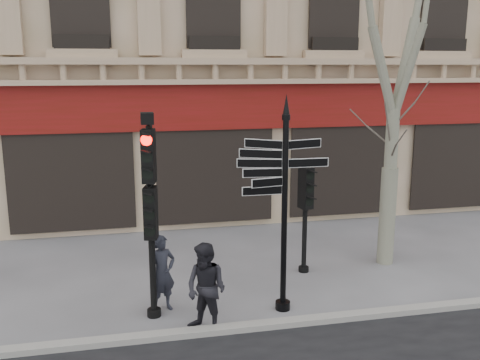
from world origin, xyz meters
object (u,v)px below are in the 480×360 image
Objects in this scene: traffic_signal_secondary at (305,199)px; pedestrian_b at (206,289)px; pedestrian_a at (162,273)px; traffic_signal_main at (150,191)px; fingerpost at (285,169)px.

traffic_signal_secondary is 3.69m from pedestrian_b.
pedestrian_a is (-3.37, -1.34, -0.98)m from traffic_signal_secondary.
pedestrian_a is at bearing 62.67° from traffic_signal_main.
pedestrian_a is (-2.32, 0.46, -2.07)m from fingerpost.
fingerpost reaches higher than pedestrian_b.
pedestrian_b is at bearing -29.22° from traffic_signal_main.
pedestrian_b is (-2.66, -2.39, -0.92)m from traffic_signal_secondary.
pedestrian_b is at bearing -149.21° from fingerpost.
fingerpost is at bearing 63.66° from pedestrian_b.
traffic_signal_main reaches higher than pedestrian_b.
traffic_signal_main is at bearing -178.83° from pedestrian_b.
pedestrian_b is at bearing -151.01° from traffic_signal_secondary.
traffic_signal_secondary reaches higher than pedestrian_a.
traffic_signal_secondary is 1.62× the size of pedestrian_a.
pedestrian_b is (0.90, -0.82, -1.64)m from traffic_signal_main.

